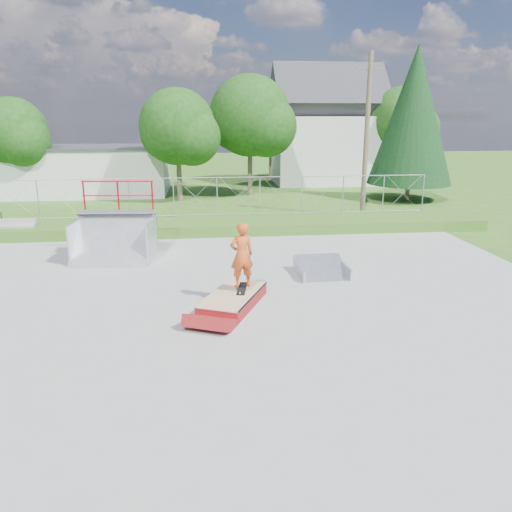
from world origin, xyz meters
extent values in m
plane|color=#2C5919|center=(0.00, 0.00, 0.00)|extent=(120.00, 120.00, 0.00)
cube|color=gray|center=(0.00, 0.00, 0.02)|extent=(20.00, 16.00, 0.04)
cube|color=#2C5919|center=(0.00, 9.50, 0.25)|extent=(24.00, 3.00, 0.50)
cube|color=maroon|center=(0.02, 0.08, 0.17)|extent=(2.06, 2.69, 0.34)
cube|color=tan|center=(0.02, 0.08, 0.35)|extent=(2.09, 2.71, 0.02)
cube|color=black|center=(0.29, 0.31, 0.41)|extent=(0.39, 0.82, 0.13)
imported|color=#C6481B|center=(0.29, 0.31, 1.31)|extent=(0.74, 0.58, 1.80)
cube|color=silver|center=(-8.00, 22.00, 1.50)|extent=(10.00, 6.00, 3.00)
cube|color=silver|center=(9.00, 26.00, 2.50)|extent=(8.00, 6.00, 5.00)
cube|color=#343239|center=(9.00, 26.00, 5.90)|extent=(8.40, 6.08, 6.08)
cylinder|color=brown|center=(7.50, 12.00, 4.00)|extent=(0.24, 0.24, 8.00)
cylinder|color=brown|center=(-2.00, 18.00, 1.22)|extent=(0.30, 0.30, 2.45)
sphere|color=#14380F|center=(-2.00, 18.00, 4.41)|extent=(4.48, 4.48, 4.48)
sphere|color=#14380F|center=(-1.16, 17.44, 3.85)|extent=(3.36, 3.36, 3.36)
cylinder|color=brown|center=(2.50, 20.00, 1.40)|extent=(0.30, 0.30, 2.80)
sphere|color=#14380F|center=(2.50, 20.00, 5.04)|extent=(5.12, 5.12, 5.12)
sphere|color=#14380F|center=(3.46, 19.36, 4.40)|extent=(3.84, 3.84, 3.84)
cylinder|color=brown|center=(-12.00, 20.00, 1.14)|extent=(0.30, 0.30, 2.27)
sphere|color=#14380F|center=(-12.00, 20.00, 4.10)|extent=(4.16, 4.16, 4.16)
sphere|color=#14380F|center=(-11.22, 19.48, 3.58)|extent=(3.12, 3.12, 3.12)
cylinder|color=brown|center=(14.00, 24.00, 1.31)|extent=(0.30, 0.30, 2.62)
sphere|color=#14380F|center=(14.00, 24.00, 4.72)|extent=(4.80, 4.80, 4.80)
sphere|color=#14380F|center=(14.90, 23.40, 4.12)|extent=(3.60, 3.60, 3.60)
cylinder|color=brown|center=(5.00, 28.00, 1.05)|extent=(0.30, 0.30, 2.10)
sphere|color=#14380F|center=(5.00, 28.00, 3.78)|extent=(3.84, 3.84, 3.84)
sphere|color=#14380F|center=(5.72, 27.52, 3.30)|extent=(2.88, 2.88, 2.88)
cylinder|color=brown|center=(12.00, 17.00, 0.60)|extent=(0.28, 0.28, 1.20)
cone|color=black|center=(12.00, 17.00, 5.05)|extent=(5.04, 5.04, 8.10)
camera|label=1|loc=(-0.78, -12.59, 4.97)|focal=35.00mm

